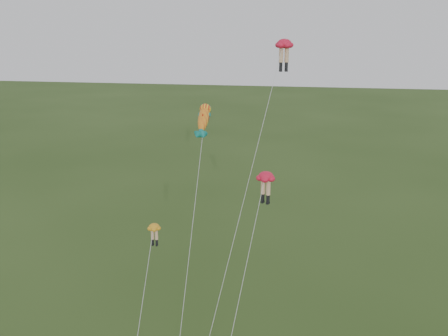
# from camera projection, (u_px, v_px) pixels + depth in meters

# --- Properties ---
(legs_kite_red_high) EXTENTS (5.29, 11.54, 21.06)m
(legs_kite_red_high) POSITION_uv_depth(u_px,v_px,m) (283.00, 52.00, 35.44)
(legs_kite_red_high) COLOR red
(legs_kite_red_high) RESTS_ON ground
(legs_kite_red_mid) EXTENTS (3.06, 8.75, 12.71)m
(legs_kite_red_mid) POSITION_uv_depth(u_px,v_px,m) (265.00, 183.00, 33.06)
(legs_kite_red_mid) COLOR red
(legs_kite_red_mid) RESTS_ON ground
(legs_kite_yellow) EXTENTS (1.53, 10.69, 8.54)m
(legs_kite_yellow) POSITION_uv_depth(u_px,v_px,m) (153.00, 236.00, 34.98)
(legs_kite_yellow) COLOR orange
(legs_kite_yellow) RESTS_ON ground
(fish_kite) EXTENTS (1.01, 14.23, 16.50)m
(fish_kite) POSITION_uv_depth(u_px,v_px,m) (204.00, 119.00, 37.17)
(fish_kite) COLOR yellow
(fish_kite) RESTS_ON ground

